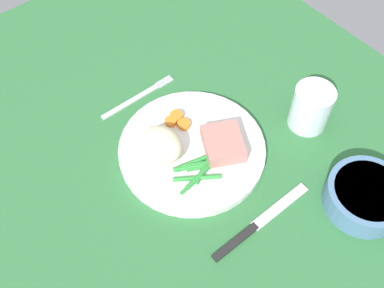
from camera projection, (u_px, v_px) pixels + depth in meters
The scene contains 10 objects.
dining_table at pixel (210, 160), 82.22cm from camera, with size 120.00×90.00×2.00cm.
dinner_plate at pixel (192, 150), 81.38cm from camera, with size 26.26×26.26×1.60cm, color white.
meat_portion at pixel (223, 144), 79.50cm from camera, with size 7.67×6.65×2.75cm, color #B2756B.
mashed_potatoes at pixel (162, 144), 78.01cm from camera, with size 7.92×6.57×5.01cm, color beige.
carrot_slices at pixel (177, 119), 83.67cm from camera, with size 4.77×4.28×1.21cm.
green_beans at pixel (199, 169), 77.72cm from camera, with size 6.78×10.17×0.87cm.
fork at pixel (138, 97), 89.12cm from camera, with size 1.44×16.60×0.40cm.
knife at pixel (259, 223), 73.93cm from camera, with size 1.70×20.50×0.64cm.
water_glass at pixel (310, 109), 82.80cm from camera, with size 7.23×7.23×8.65cm.
salad_bowl at pixel (366, 196), 74.12cm from camera, with size 13.20×13.20×4.54cm.
Camera 1 is at (32.32, -30.37, 70.37)cm, focal length 42.51 mm.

